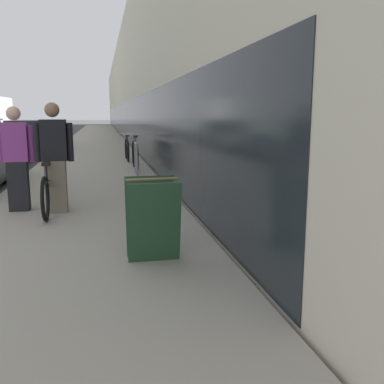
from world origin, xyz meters
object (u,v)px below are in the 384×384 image
(tandem_bicycle, at_px, (52,187))
(bike_rack_hoop, at_px, (136,155))
(person_bystander, at_px, (17,159))
(cruiser_bike_middle, at_px, (127,149))
(parked_sedan_far, at_px, (27,137))
(vintage_roadster_curbside, at_px, (2,153))
(person_rider, at_px, (55,158))
(sandwich_board_sign, at_px, (153,218))
(cruiser_bike_nearest, at_px, (135,155))

(tandem_bicycle, relative_size, bike_rack_hoop, 2.98)
(person_bystander, relative_size, cruiser_bike_middle, 0.95)
(person_bystander, relative_size, parked_sedan_far, 0.40)
(person_bystander, bearing_deg, bike_rack_hoop, 59.18)
(vintage_roadster_curbside, bearing_deg, tandem_bicycle, -72.69)
(tandem_bicycle, xyz_separation_m, parked_sedan_far, (-2.49, 13.29, 0.14))
(person_rider, bearing_deg, sandwich_board_sign, -63.77)
(cruiser_bike_nearest, relative_size, cruiser_bike_middle, 0.98)
(person_bystander, height_order, vintage_roadster_curbside, person_bystander)
(vintage_roadster_curbside, bearing_deg, sandwich_board_sign, -70.44)
(person_bystander, bearing_deg, cruiser_bike_nearest, 65.22)
(tandem_bicycle, height_order, bike_rack_hoop, tandem_bicycle)
(cruiser_bike_nearest, distance_m, vintage_roadster_curbside, 5.14)
(person_rider, bearing_deg, bike_rack_hoop, 68.16)
(sandwich_board_sign, bearing_deg, person_bystander, 123.67)
(bike_rack_hoop, bearing_deg, tandem_bicycle, -114.94)
(sandwich_board_sign, distance_m, parked_sedan_far, 16.61)
(bike_rack_hoop, distance_m, vintage_roadster_curbside, 5.89)
(sandwich_board_sign, relative_size, parked_sedan_far, 0.22)
(bike_rack_hoop, bearing_deg, person_bystander, -120.82)
(person_bystander, relative_size, bike_rack_hoop, 2.00)
(person_rider, relative_size, bike_rack_hoop, 2.07)
(vintage_roadster_curbside, bearing_deg, parked_sedan_far, 90.50)
(sandwich_board_sign, xyz_separation_m, parked_sedan_far, (-3.85, 16.16, 0.05))
(bike_rack_hoop, height_order, vintage_roadster_curbside, bike_rack_hoop)
(person_rider, relative_size, cruiser_bike_middle, 0.98)
(person_rider, distance_m, bike_rack_hoop, 4.30)
(person_bystander, height_order, sandwich_board_sign, person_bystander)
(vintage_roadster_curbside, bearing_deg, bike_rack_hoop, -45.28)
(tandem_bicycle, distance_m, parked_sedan_far, 13.52)
(cruiser_bike_middle, bearing_deg, vintage_roadster_curbside, 173.22)
(cruiser_bike_nearest, xyz_separation_m, parked_sedan_far, (-4.26, 8.41, 0.09))
(tandem_bicycle, xyz_separation_m, bike_rack_hoop, (1.70, 3.65, 0.15))
(cruiser_bike_nearest, height_order, parked_sedan_far, parked_sedan_far)
(tandem_bicycle, distance_m, bike_rack_hoop, 4.03)
(sandwich_board_sign, height_order, parked_sedan_far, parked_sedan_far)
(person_rider, height_order, cruiser_bike_middle, person_rider)
(person_rider, xyz_separation_m, bike_rack_hoop, (1.59, 3.97, -0.37))
(vintage_roadster_curbside, distance_m, parked_sedan_far, 5.46)
(cruiser_bike_nearest, bearing_deg, cruiser_bike_middle, 92.04)
(parked_sedan_far, bearing_deg, bike_rack_hoop, -66.51)
(tandem_bicycle, xyz_separation_m, vintage_roadster_curbside, (-2.44, 7.84, -0.10))
(person_rider, bearing_deg, person_bystander, 156.76)
(tandem_bicycle, bearing_deg, vintage_roadster_curbside, 107.31)
(person_rider, relative_size, parked_sedan_far, 0.42)
(cruiser_bike_nearest, xyz_separation_m, cruiser_bike_middle, (-0.09, 2.46, -0.03))
(person_rider, bearing_deg, tandem_bicycle, 108.43)
(vintage_roadster_curbside, bearing_deg, cruiser_bike_middle, -6.78)
(person_bystander, height_order, cruiser_bike_middle, person_bystander)
(person_bystander, bearing_deg, vintage_roadster_curbside, 103.74)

